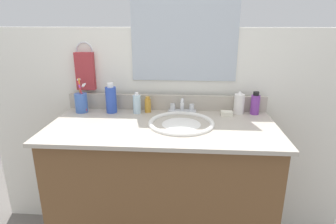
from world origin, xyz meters
The scene contains 16 objects.
vanity_cabinet centered at (0.00, 0.00, 0.41)m, with size 1.12×0.50×0.81m, color brown.
countertop centered at (0.00, 0.00, 0.82)m, with size 1.16×0.54×0.02m, color #B2A899.
backsplash centered at (0.00, 0.26, 0.88)m, with size 1.16×0.02×0.09m, color #B2A899.
back_wall centered at (0.00, 0.32, 0.65)m, with size 2.26×0.04×1.30m, color white.
mirror_panel centered at (0.10, 0.30, 1.28)m, with size 0.60×0.01×0.56m, color #B2BCC6.
towel_ring centered at (-0.48, 0.30, 1.17)m, with size 0.10×0.10×0.01m, color silver.
hand_towel centered at (-0.48, 0.28, 1.05)m, with size 0.11×0.04×0.22m, color #A53338.
sink_basin centered at (0.10, 0.02, 0.80)m, with size 0.34×0.34×0.11m.
faucet centered at (0.10, 0.21, 0.86)m, with size 0.16×0.10×0.08m.
bottle_cream_purple centered at (0.51, 0.21, 0.89)m, with size 0.05×0.05×0.13m.
bottle_gel_clear centered at (-0.16, 0.18, 0.89)m, with size 0.04×0.04×0.12m.
bottle_lotion_white centered at (0.42, 0.22, 0.89)m, with size 0.06×0.06×0.13m.
bottle_shampoo_blue centered at (-0.31, 0.19, 0.91)m, with size 0.06×0.06×0.17m.
bottle_oil_amber centered at (-0.10, 0.21, 0.87)m, with size 0.04×0.04×0.09m.
cup_blue_plastic centered at (-0.48, 0.18, 0.89)m, with size 0.07×0.07×0.20m.
soap_bar centered at (0.35, 0.18, 0.84)m, with size 0.06×0.04×0.02m, color white.
Camera 1 is at (0.12, -1.34, 1.34)m, focal length 30.21 mm.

